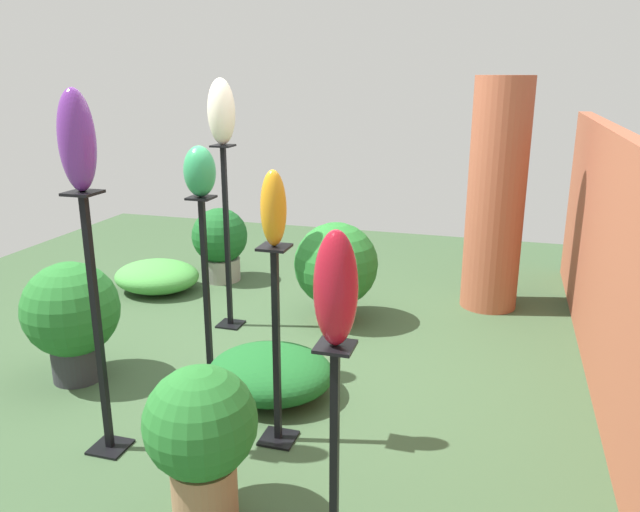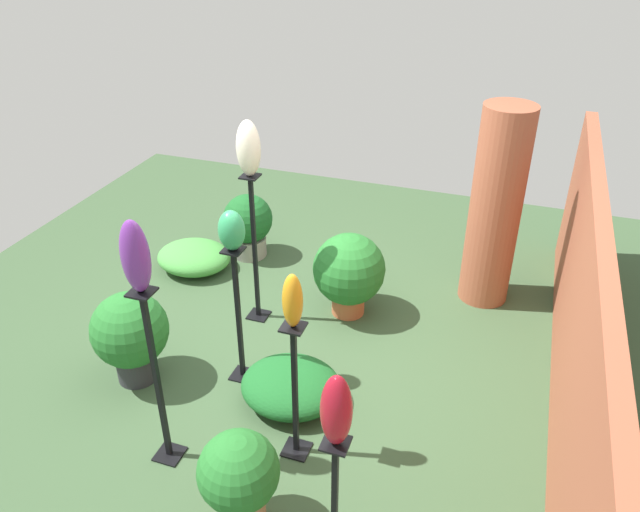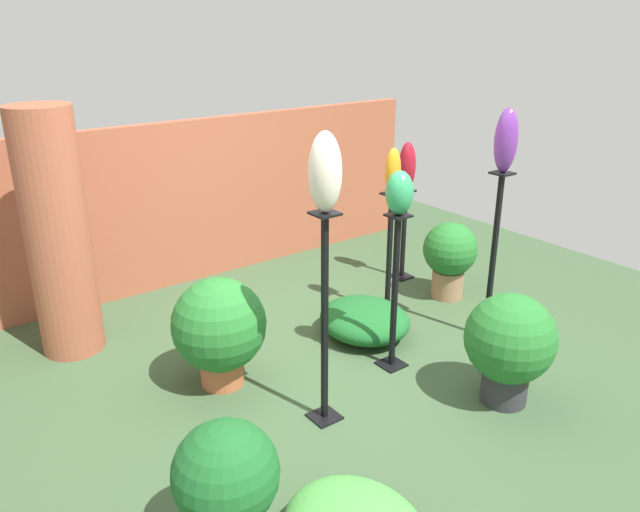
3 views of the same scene
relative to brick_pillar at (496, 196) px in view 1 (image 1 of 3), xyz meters
The scene contains 19 objects.
ground_plane 2.36m from the brick_pillar, 43.63° to the right, with size 8.00×8.00×0.00m, color #385133.
brick_wall_back 1.74m from the brick_pillar, 26.77° to the left, with size 5.60×0.12×1.69m, color #9E5138.
brick_pillar is the anchor object (origin of this frame).
pedestal_jade 2.73m from the brick_pillar, 43.06° to the right, with size 0.20×0.20×1.28m.
pedestal_amber 2.87m from the brick_pillar, 22.74° to the right, with size 0.20×0.20×1.17m.
pedestal_ruby 3.41m from the brick_pillar, ahead, with size 0.20×0.20×0.98m.
pedestal_violet 3.58m from the brick_pillar, 33.79° to the right, with size 0.20×0.20×1.48m.
pedestal_ivory 2.37m from the brick_pillar, 62.01° to the right, with size 0.20×0.20×1.52m.
art_vase_jade 2.73m from the brick_pillar, 43.06° to the right, with size 0.20×0.21×0.33m, color #2D9356.
art_vase_amber 2.85m from the brick_pillar, 22.74° to the right, with size 0.14×0.14×0.41m, color orange.
art_vase_ruby 3.36m from the brick_pillar, ahead, with size 0.17×0.18×0.49m, color maroon.
art_vase_violet 3.64m from the brick_pillar, 33.79° to the right, with size 0.18×0.19×0.51m, color #6B2D8C.
art_vase_ivory 2.47m from the brick_pillar, 62.01° to the right, with size 0.20×0.22×0.51m, color beige.
potted_plant_back_center 3.58m from the brick_pillar, 19.91° to the right, with size 0.53×0.53×0.78m.
potted_plant_front_right 2.74m from the brick_pillar, 89.68° to the right, with size 0.56×0.56×0.75m.
potted_plant_near_pillar 1.55m from the brick_pillar, 59.25° to the right, with size 0.71×0.71×0.86m.
potted_plant_mid_right 3.58m from the brick_pillar, 49.74° to the right, with size 0.65×0.65×0.84m.
foliage_bed_east 2.64m from the brick_pillar, 32.06° to the right, with size 0.76×0.84×0.31m, color #195923.
foliage_bed_west 3.28m from the brick_pillar, 80.82° to the right, with size 0.72×0.83×0.30m, color #479942.
Camera 1 is at (4.06, 1.51, 2.06)m, focal length 35.00 mm.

